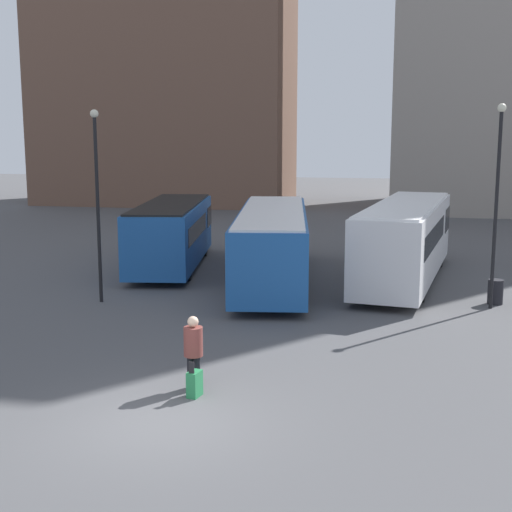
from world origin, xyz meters
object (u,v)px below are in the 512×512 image
Objects in this scene: bus_1 at (272,242)px; suitcase at (195,384)px; trash_bin at (495,292)px; lamp_post_1 at (97,192)px; bus_0 at (172,232)px; traveler at (193,346)px; lamp_post_0 at (497,192)px; bus_2 at (406,238)px.

bus_1 reaches higher than suitcase.
suitcase is at bearing -126.75° from trash_bin.
lamp_post_1 reaches higher than trash_bin.
bus_0 is 11.18× the size of trash_bin.
traveler is (0.25, -12.16, -0.55)m from bus_1.
bus_1 is 14.45× the size of trash_bin.
bus_1 is at bearing 41.05° from lamp_post_1.
traveler reaches higher than trash_bin.
suitcase is (5.24, -14.85, -1.23)m from bus_0.
bus_1 reaches higher than traveler.
traveler is 12.64m from trash_bin.
lamp_post_0 is (7.66, 9.20, 2.87)m from traveler.
lamp_post_0 is (7.91, -2.97, 2.32)m from bus_1.
bus_2 reaches higher than traveler.
lamp_post_0 reaches higher than bus_0.
lamp_post_0 reaches higher than traveler.
lamp_post_1 reaches higher than bus_2.
lamp_post_1 reaches higher than bus_1.
trash_bin is at bearing -25.58° from suitcase.
bus_0 is 0.77× the size of bus_1.
bus_1 is 8.54m from trash_bin.
bus_2 is 6.66× the size of traveler.
bus_1 is 7.19× the size of traveler.
traveler is 9.78m from lamp_post_1.
lamp_post_0 is at bearing -118.64° from bus_1.
trash_bin is (8.14, -2.30, -1.14)m from bus_1.
suitcase is (0.41, -12.65, -1.27)m from bus_1.
suitcase is 0.13× the size of lamp_post_0.
trash_bin is (13.39, 2.27, -3.37)m from lamp_post_1.
traveler is (-4.88, -13.35, -0.67)m from bus_2.
traveler is 2.01× the size of trash_bin.
bus_2 is 14.23m from traveler.
bus_1 is 12.18m from traveler.
lamp_post_0 reaches higher than suitcase.
bus_1 is at bearing 12.36° from traveler.
bus_2 is 14.69m from suitcase.
suitcase is 12.92m from trash_bin.
lamp_post_1 reaches higher than traveler.
lamp_post_0 reaches higher than lamp_post_1.
bus_0 is at bearing 30.59° from suitcase.
suitcase is (0.16, -0.49, -0.72)m from traveler.
trash_bin is at bearing 71.19° from lamp_post_0.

